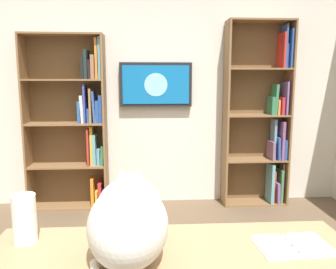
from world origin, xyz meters
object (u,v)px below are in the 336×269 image
Objects in this scene: bookshelf_right at (76,122)px; cat at (128,218)px; wall_mounted_tv at (156,85)px; paper_towel_roll at (24,219)px; bookshelf_left at (264,121)px; open_binder at (293,245)px.

cat is at bearing 106.13° from bookshelf_right.
wall_mounted_tv is 1.35× the size of cat.
cat is 0.53m from paper_towel_roll.
bookshelf_left is 1.36m from wall_mounted_tv.
cat is at bearing 161.71° from paper_towel_roll.
cat is (1.47, 2.59, -0.10)m from bookshelf_left.
bookshelf_left is at bearing -105.89° from open_binder.
paper_towel_roll reaches higher than open_binder.
wall_mounted_tv is at bearing -77.94° from open_binder.
bookshelf_left is 1.08× the size of bookshelf_right.
bookshelf_right is 2.70m from cat.
open_binder is 1.25m from paper_towel_roll.
wall_mounted_tv is at bearing -105.16° from paper_towel_roll.
bookshelf_left reaches higher than wall_mounted_tv.
bookshelf_left is 2.22m from bookshelf_right.
paper_towel_roll is (0.50, -0.16, -0.06)m from cat.
bookshelf_right is 3.20× the size of cat.
bookshelf_right is 5.86× the size of open_binder.
wall_mounted_tv reaches higher than cat.
wall_mounted_tv is 2.67m from paper_towel_roll.
bookshelf_left reaches higher than bookshelf_right.
open_binder is 1.47× the size of paper_towel_roll.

